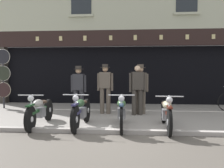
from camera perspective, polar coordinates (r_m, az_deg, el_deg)
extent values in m
cube|color=gray|center=(10.53, 2.54, -5.21)|extent=(23.76, 10.00, 0.08)
cube|color=#A69E98|center=(5.70, 0.53, -11.79)|extent=(23.76, 0.16, 0.18)
cube|color=black|center=(12.72, 2.97, 2.27)|extent=(10.82, 4.00, 2.60)
cube|color=#332D28|center=(12.21, -25.02, 1.96)|extent=(0.44, 0.36, 2.60)
cube|color=#23282D|center=(10.97, 2.67, 2.83)|extent=(10.35, 0.03, 2.18)
cube|color=black|center=(10.65, 2.61, 11.03)|extent=(11.76, 0.24, 0.70)
cube|color=#DBC684|center=(11.34, -17.62, 10.40)|extent=(0.14, 0.03, 0.19)
cube|color=#DBC684|center=(10.98, -12.31, 10.72)|extent=(0.14, 0.03, 0.20)
cube|color=#DBC684|center=(10.71, -6.58, 10.96)|extent=(0.14, 0.03, 0.22)
cube|color=#DBC684|center=(10.55, -0.31, 11.11)|extent=(0.14, 0.03, 0.20)
cube|color=#DBC684|center=(10.51, 5.64, 11.12)|extent=(0.14, 0.03, 0.22)
cube|color=#DBC684|center=(10.58, 11.79, 11.02)|extent=(0.14, 0.03, 0.20)
cube|color=#DBC684|center=(10.77, 17.74, 10.80)|extent=(0.14, 0.03, 0.20)
cube|color=#DBC684|center=(11.05, 23.33, 10.49)|extent=(0.14, 0.03, 0.19)
cube|color=#B5B69B|center=(11.08, 2.65, 19.62)|extent=(11.76, 0.40, 2.67)
cube|color=#23282D|center=(11.10, -7.47, 19.57)|extent=(0.90, 0.02, 1.30)
cube|color=#B5B69B|center=(10.89, -7.48, 16.09)|extent=(1.10, 0.12, 0.10)
cube|color=#B5B69B|center=(10.90, 17.63, 15.96)|extent=(1.10, 0.12, 0.10)
cylinder|color=black|center=(6.06, -19.16, -8.08)|extent=(0.10, 0.64, 0.63)
cylinder|color=silver|center=(6.06, -19.16, -8.08)|extent=(0.11, 0.14, 0.14)
cylinder|color=black|center=(7.38, -15.09, -6.04)|extent=(0.11, 0.64, 0.63)
cylinder|color=silver|center=(7.38, -15.09, -6.04)|extent=(0.12, 0.14, 0.14)
cube|color=#183C1D|center=(6.70, -16.94, -5.95)|extent=(0.13, 1.31, 0.07)
cube|color=slate|center=(6.71, -16.93, -6.55)|extent=(0.21, 0.33, 0.26)
ellipsoid|color=gray|center=(6.51, -17.47, -4.44)|extent=(0.24, 0.47, 0.20)
ellipsoid|color=#38281E|center=(6.91, -16.26, -4.16)|extent=(0.21, 0.31, 0.10)
cube|color=#183C1D|center=(6.01, -19.22, -4.92)|extent=(0.12, 0.36, 0.04)
sphere|color=silver|center=(6.05, -19.04, -3.32)|extent=(0.15, 0.15, 0.15)
cylinder|color=silver|center=(6.04, -19.05, -2.56)|extent=(0.62, 0.05, 0.02)
cylinder|color=silver|center=(6.05, -19.07, -5.31)|extent=(0.05, 0.29, 0.60)
cylinder|color=black|center=(5.70, -8.91, -8.48)|extent=(0.08, 0.67, 0.67)
cylinder|color=silver|center=(5.70, -8.91, -8.48)|extent=(0.10, 0.15, 0.15)
cylinder|color=black|center=(6.96, -6.12, -6.36)|extent=(0.09, 0.67, 0.67)
cylinder|color=silver|center=(6.96, -6.12, -6.36)|extent=(0.11, 0.15, 0.15)
cube|color=#28274C|center=(6.30, -7.38, -6.24)|extent=(0.09, 1.21, 0.07)
cube|color=slate|center=(6.31, -7.38, -6.87)|extent=(0.21, 0.32, 0.26)
ellipsoid|color=#2E4C2F|center=(6.12, -7.74, -4.63)|extent=(0.23, 0.46, 0.20)
ellipsoid|color=#38281E|center=(6.51, -6.91, -4.35)|extent=(0.21, 0.30, 0.10)
cube|color=#28274C|center=(5.64, -8.94, -4.94)|extent=(0.11, 0.36, 0.04)
sphere|color=silver|center=(5.68, -8.80, -3.41)|extent=(0.15, 0.15, 0.15)
cylinder|color=silver|center=(5.67, -8.80, -2.60)|extent=(0.62, 0.04, 0.02)
cylinder|color=silver|center=(5.68, -8.83, -5.53)|extent=(0.04, 0.23, 0.62)
cylinder|color=black|center=(5.57, 2.29, -8.71)|extent=(0.10, 0.67, 0.67)
cylinder|color=silver|center=(5.57, 2.29, -8.71)|extent=(0.11, 0.15, 0.15)
cylinder|color=black|center=(6.85, 2.31, -6.49)|extent=(0.11, 0.67, 0.67)
cylinder|color=silver|center=(6.85, 2.31, -6.49)|extent=(0.12, 0.15, 0.15)
cube|color=#21334A|center=(6.19, 2.30, -6.39)|extent=(0.12, 1.20, 0.07)
cube|color=slate|center=(6.20, 2.30, -7.03)|extent=(0.21, 0.33, 0.26)
ellipsoid|color=#304F2C|center=(6.00, 2.30, -4.76)|extent=(0.24, 0.47, 0.20)
ellipsoid|color=#38281E|center=(6.40, 2.31, -4.46)|extent=(0.21, 0.31, 0.10)
cube|color=#21334A|center=(5.51, 2.29, -5.10)|extent=(0.12, 0.36, 0.04)
sphere|color=silver|center=(5.55, 2.30, -3.52)|extent=(0.15, 0.15, 0.15)
cylinder|color=silver|center=(5.54, 2.30, -2.70)|extent=(0.62, 0.05, 0.02)
cylinder|color=silver|center=(5.56, 2.29, -5.70)|extent=(0.05, 0.26, 0.61)
cylinder|color=black|center=(5.53, 13.71, -8.98)|extent=(0.10, 0.65, 0.65)
cylinder|color=silver|center=(5.53, 13.71, -8.98)|extent=(0.11, 0.15, 0.14)
cylinder|color=black|center=(6.94, 12.37, -6.52)|extent=(0.11, 0.65, 0.65)
cylinder|color=silver|center=(6.94, 12.37, -6.52)|extent=(0.12, 0.15, 0.14)
cube|color=#4F1D14|center=(6.21, 12.98, -6.53)|extent=(0.13, 1.33, 0.07)
cube|color=slate|center=(6.23, 12.97, -7.16)|extent=(0.21, 0.33, 0.26)
ellipsoid|color=tan|center=(6.01, 13.16, -4.92)|extent=(0.24, 0.47, 0.20)
ellipsoid|color=#38281E|center=(6.44, 12.76, -4.57)|extent=(0.21, 0.31, 0.10)
cube|color=#4F1D14|center=(5.47, 13.76, -5.45)|extent=(0.12, 0.36, 0.04)
sphere|color=silver|center=(5.51, 13.71, -3.76)|extent=(0.15, 0.15, 0.15)
cylinder|color=silver|center=(5.50, 13.72, -2.93)|extent=(0.62, 0.05, 0.02)
cylinder|color=silver|center=(5.52, 13.70, -5.95)|extent=(0.05, 0.27, 0.61)
cylinder|color=#2D2D33|center=(8.44, -7.35, -4.17)|extent=(0.15, 0.15, 0.83)
cylinder|color=#2D2D33|center=(8.50, -8.78, -4.12)|extent=(0.15, 0.15, 0.83)
cube|color=#2D2D33|center=(8.41, -8.10, 0.47)|extent=(0.39, 0.25, 0.57)
cube|color=silver|center=(8.52, -7.88, 0.97)|extent=(0.14, 0.03, 0.32)
cube|color=black|center=(8.53, -7.86, 0.90)|extent=(0.05, 0.02, 0.30)
cylinder|color=#2D2D33|center=(8.35, -6.56, 0.09)|extent=(0.09, 0.09, 0.60)
cylinder|color=#2D2D33|center=(8.48, -9.62, 0.12)|extent=(0.09, 0.09, 0.60)
sphere|color=tan|center=(8.40, -8.12, 3.20)|extent=(0.21, 0.21, 0.21)
cylinder|color=#332D28|center=(8.40, -8.13, 3.58)|extent=(0.35, 0.35, 0.01)
cylinder|color=#332D28|center=(8.40, -8.13, 3.97)|extent=(0.22, 0.22, 0.11)
cylinder|color=brown|center=(8.20, -0.89, -4.06)|extent=(0.15, 0.15, 0.91)
cylinder|color=brown|center=(8.24, -2.40, -4.03)|extent=(0.15, 0.15, 0.91)
cube|color=brown|center=(8.16, -1.65, 0.94)|extent=(0.39, 0.25, 0.56)
cube|color=silver|center=(8.27, -1.51, 1.43)|extent=(0.14, 0.03, 0.31)
cube|color=maroon|center=(8.29, -1.49, 1.36)|extent=(0.05, 0.02, 0.29)
cylinder|color=brown|center=(8.12, -0.02, 0.49)|extent=(0.09, 0.09, 0.60)
cylinder|color=brown|center=(8.21, -3.27, 0.51)|extent=(0.09, 0.09, 0.60)
sphere|color=tan|center=(8.16, -1.66, 3.67)|extent=(0.20, 0.20, 0.20)
cylinder|color=#332D28|center=(8.16, -1.66, 4.06)|extent=(0.34, 0.34, 0.01)
cylinder|color=#332D28|center=(8.16, -1.66, 4.44)|extent=(0.21, 0.21, 0.11)
cylinder|color=brown|center=(8.27, 7.59, -4.28)|extent=(0.15, 0.15, 0.84)
cylinder|color=brown|center=(8.22, 6.08, -4.31)|extent=(0.15, 0.15, 0.84)
cube|color=brown|center=(8.18, 6.87, 0.62)|extent=(0.41, 0.28, 0.61)
cube|color=silver|center=(8.29, 6.71, 1.16)|extent=(0.14, 0.04, 0.34)
cube|color=navy|center=(8.31, 6.69, 1.08)|extent=(0.05, 0.02, 0.32)
cylinder|color=brown|center=(8.24, 8.47, 0.31)|extent=(0.09, 0.09, 0.62)
cylinder|color=brown|center=(8.14, 5.25, 0.30)|extent=(0.09, 0.09, 0.62)
sphere|color=tan|center=(8.18, 6.89, 3.55)|extent=(0.21, 0.21, 0.21)
cylinder|color=#4C4238|center=(8.18, 6.89, 3.95)|extent=(0.35, 0.35, 0.01)
cylinder|color=#4C4238|center=(8.18, 6.89, 4.35)|extent=(0.22, 0.22, 0.11)
cylinder|color=#38332D|center=(8.04, 6.89, -4.34)|extent=(0.15, 0.15, 0.88)
cylinder|color=#38332D|center=(7.99, 5.36, -4.38)|extent=(0.15, 0.15, 0.88)
cube|color=#38332D|center=(7.96, 6.16, 0.79)|extent=(0.42, 0.29, 0.60)
cube|color=white|center=(8.07, 5.98, 1.34)|extent=(0.14, 0.05, 0.34)
cube|color=brown|center=(8.08, 5.95, 1.25)|extent=(0.05, 0.02, 0.31)
cylinder|color=#38332D|center=(8.02, 7.79, 0.39)|extent=(0.09, 0.09, 0.64)
cylinder|color=#38332D|center=(7.91, 4.50, 0.37)|extent=(0.09, 0.09, 0.64)
sphere|color=beige|center=(7.95, 6.17, 3.74)|extent=(0.20, 0.20, 0.20)
cylinder|color=#232328|center=(10.36, -24.79, 0.96)|extent=(0.06, 0.06, 2.29)
cylinder|color=black|center=(10.35, -24.95, 6.01)|extent=(0.58, 0.03, 0.58)
torus|color=silver|center=(10.37, -24.91, 6.01)|extent=(0.60, 0.04, 0.60)
cylinder|color=#23281E|center=(10.34, -24.87, 2.36)|extent=(0.58, 0.03, 0.58)
torus|color=silver|center=(10.35, -24.83, 2.36)|extent=(0.60, 0.04, 0.60)
cylinder|color=black|center=(10.36, -24.79, -1.28)|extent=(0.58, 0.03, 0.58)
torus|color=beige|center=(10.38, -24.75, -1.28)|extent=(0.60, 0.04, 0.60)
cube|color=silver|center=(11.00, 15.15, 4.56)|extent=(0.73, 0.02, 1.11)
cube|color=#232328|center=(11.00, 15.20, 6.94)|extent=(0.73, 0.01, 0.20)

